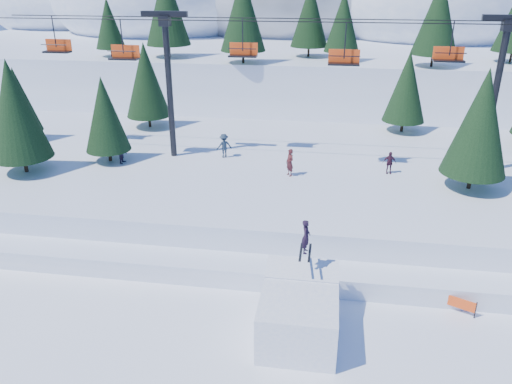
# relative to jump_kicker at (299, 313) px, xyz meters

# --- Properties ---
(ground) EXTENTS (160.00, 160.00, 0.00)m
(ground) POSITION_rel_jump_kicker_xyz_m (-1.63, -1.98, -1.25)
(ground) COLOR white
(ground) RESTS_ON ground
(mid_shelf) EXTENTS (70.00, 22.00, 2.50)m
(mid_shelf) POSITION_rel_jump_kicker_xyz_m (-1.63, 16.02, 0.00)
(mid_shelf) COLOR white
(mid_shelf) RESTS_ON ground
(berm) EXTENTS (70.00, 6.00, 1.10)m
(berm) POSITION_rel_jump_kicker_xyz_m (-1.63, 6.02, -0.70)
(berm) COLOR white
(berm) RESTS_ON ground
(mountain_ridge) EXTENTS (119.00, 61.14, 26.46)m
(mountain_ridge) POSITION_rel_jump_kicker_xyz_m (-6.73, 71.36, 8.40)
(mountain_ridge) COLOR white
(mountain_ridge) RESTS_ON ground
(jump_kicker) EXTENTS (3.38, 4.60, 5.11)m
(jump_kicker) POSITION_rel_jump_kicker_xyz_m (0.00, 0.00, 0.00)
(jump_kicker) COLOR white
(jump_kicker) RESTS_ON ground
(chairlift) EXTENTS (46.00, 3.21, 10.28)m
(chairlift) POSITION_rel_jump_kicker_xyz_m (-0.38, 16.06, 8.07)
(chairlift) COLOR black
(chairlift) RESTS_ON mid_shelf
(conifer_stand) EXTENTS (64.79, 17.61, 10.01)m
(conifer_stand) POSITION_rel_jump_kicker_xyz_m (3.79, 16.61, 5.83)
(conifer_stand) COLOR black
(conifer_stand) RESTS_ON mid_shelf
(distant_skiers) EXTENTS (30.55, 8.14, 1.87)m
(distant_skiers) POSITION_rel_jump_kicker_xyz_m (-2.92, 15.65, 2.11)
(distant_skiers) COLOR #3E1C2D
(distant_skiers) RESTS_ON mid_shelf
(banner_near) EXTENTS (2.61, 1.23, 0.90)m
(banner_near) POSITION_rel_jump_kicker_xyz_m (6.93, 3.08, -0.71)
(banner_near) COLOR black
(banner_near) RESTS_ON ground
(banner_far) EXTENTS (2.63, 1.18, 0.90)m
(banner_far) POSITION_rel_jump_kicker_xyz_m (6.59, 4.54, -0.71)
(banner_far) COLOR black
(banner_far) RESTS_ON ground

